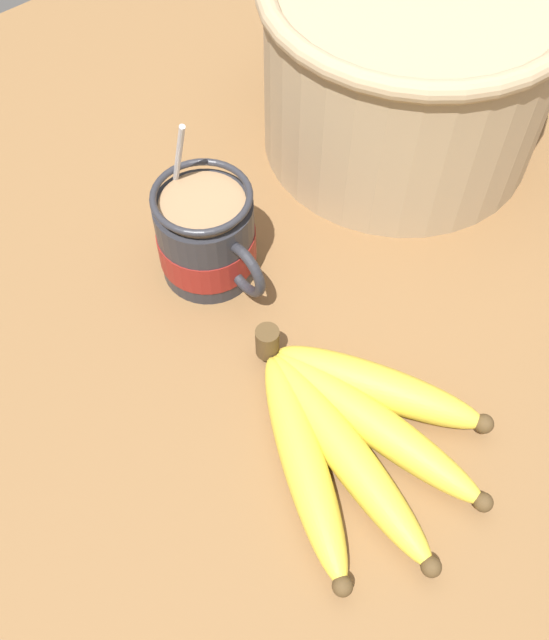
{
  "coord_description": "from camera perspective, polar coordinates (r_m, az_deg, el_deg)",
  "views": [
    {
      "loc": [
        29.03,
        -24.75,
        56.15
      ],
      "look_at": [
        4.5,
        -3.86,
        8.09
      ],
      "focal_mm": 40.0,
      "sensor_mm": 36.0,
      "label": 1
    }
  ],
  "objects": [
    {
      "name": "coffee_mug",
      "position": [
        0.63,
        -5.41,
        6.58
      ],
      "size": [
        14.08,
        8.78,
        15.81
      ],
      "color": "#28282D",
      "rests_on": "table"
    },
    {
      "name": "banana_bunch",
      "position": [
        0.56,
        6.14,
        -8.75
      ],
      "size": [
        22.81,
        19.81,
        4.08
      ],
      "color": "#4C381E",
      "rests_on": "table"
    },
    {
      "name": "woven_basket",
      "position": [
        0.74,
        10.62,
        19.48
      ],
      "size": [
        29.11,
        29.11,
        17.74
      ],
      "color": "tan",
      "rests_on": "table"
    },
    {
      "name": "table",
      "position": [
        0.66,
        0.02,
        1.29
      ],
      "size": [
        109.68,
        109.68,
        3.85
      ],
      "color": "brown",
      "rests_on": "ground"
    }
  ]
}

